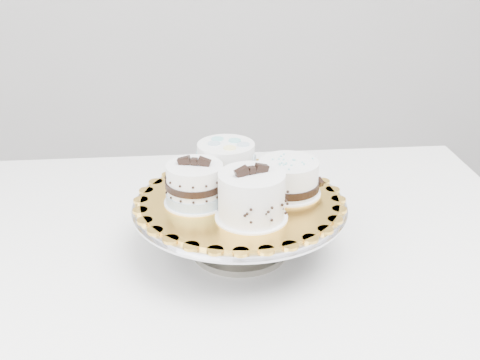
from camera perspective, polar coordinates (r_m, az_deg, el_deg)
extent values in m
cube|color=white|center=(1.18, -2.91, -6.49)|extent=(1.41, 1.04, 0.04)
cube|color=white|center=(1.82, 16.30, -9.22)|extent=(0.06, 0.06, 0.71)
cylinder|color=gray|center=(1.12, -0.02, -6.51)|extent=(0.18, 0.18, 0.01)
cylinder|color=gray|center=(1.10, -0.02, -4.69)|extent=(0.11, 0.11, 0.09)
cylinder|color=silver|center=(1.08, -0.02, -2.28)|extent=(0.37, 0.37, 0.01)
cylinder|color=silver|center=(1.08, -0.02, -2.43)|extent=(0.38, 0.38, 0.00)
cylinder|color=orange|center=(1.07, -0.02, -1.91)|extent=(0.47, 0.47, 0.01)
cylinder|color=white|center=(1.01, 1.08, -3.50)|extent=(0.12, 0.12, 0.00)
cylinder|color=white|center=(0.99, 1.10, -1.45)|extent=(0.13, 0.13, 0.08)
cylinder|color=white|center=(1.06, -4.23, -2.06)|extent=(0.11, 0.11, 0.00)
cylinder|color=white|center=(1.05, -4.29, -0.30)|extent=(0.13, 0.13, 0.07)
cylinder|color=#9BB5C4|center=(1.06, -4.25, -1.56)|extent=(0.10, 0.10, 0.02)
cylinder|color=black|center=(1.05, -4.29, -0.28)|extent=(0.10, 0.10, 0.01)
cylinder|color=white|center=(1.14, -1.31, -0.12)|extent=(0.12, 0.12, 0.00)
cylinder|color=white|center=(1.12, -1.32, 1.68)|extent=(0.13, 0.13, 0.07)
cylinder|color=white|center=(1.10, 4.55, -1.14)|extent=(0.12, 0.12, 0.00)
cylinder|color=white|center=(1.08, 4.60, 0.33)|extent=(0.12, 0.12, 0.06)
cylinder|color=black|center=(1.09, 4.58, -0.41)|extent=(0.11, 0.11, 0.01)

